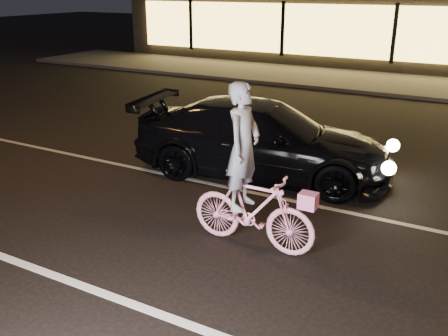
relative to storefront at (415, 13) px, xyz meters
The scene contains 7 objects.
ground 19.09m from the storefront, 90.00° to the right, with size 90.00×90.00×0.00m, color black.
lane_stripe_near 20.58m from the storefront, 90.00° to the right, with size 60.00×0.12×0.01m, color silver.
lane_stripe_far 17.10m from the storefront, 90.00° to the right, with size 60.00×0.10×0.01m, color gray.
sidewalk 6.32m from the storefront, 90.00° to the right, with size 30.00×4.00×0.12m, color #383533.
storefront is the anchor object (origin of this frame).
cyclist 18.71m from the storefront, 86.70° to the right, with size 1.77×0.61×2.22m.
sedan 16.16m from the storefront, 89.69° to the right, with size 4.95×2.58×1.37m.
Camera 1 is at (3.68, -5.10, 3.34)m, focal length 40.00 mm.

